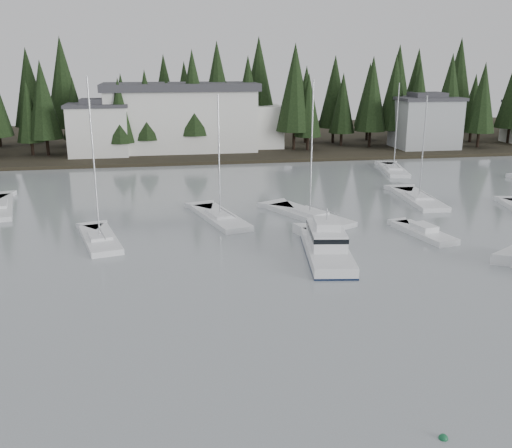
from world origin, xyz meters
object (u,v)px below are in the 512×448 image
Objects in this scene: sailboat_2 at (220,219)px; sailboat_7 at (419,201)px; cabin_cruiser_center at (326,248)px; house_east_a at (425,122)px; runabout_1 at (424,234)px; sailboat_0 at (100,241)px; house_west at (99,129)px; harbor_inn at (194,118)px; sailboat_1 at (310,217)px; sailboat_5 at (393,171)px.

sailboat_7 is (22.50, 3.99, -0.01)m from sailboat_2.
house_east_a is at bearing -24.03° from cabin_cruiser_center.
runabout_1 is (10.12, 3.86, -0.53)m from cabin_cruiser_center.
sailboat_0 is at bearing 72.09° from runabout_1.
house_east_a is 0.74× the size of sailboat_0.
harbor_inn is (15.04, 3.34, 1.12)m from house_west.
house_west is at bearing 50.35° from sailboat_7.
sailboat_1 is (8.60, -43.26, -5.71)m from harbor_inn.
sailboat_2 is at bearing 103.79° from sailboat_7.
sailboat_1 reaches higher than cabin_cruiser_center.
cabin_cruiser_center is at bearing -164.20° from sailboat_2.
sailboat_2 is 22.85m from sailboat_7.
sailboat_0 is at bearing 136.26° from sailboat_5.
sailboat_2 reaches higher than cabin_cruiser_center.
house_west is at bearing 77.35° from sailboat_5.
sailboat_1 is (-30.36, -38.92, -4.84)m from house_east_a.
runabout_1 is at bearing 160.60° from sailboat_7.
house_east_a is at bearing -62.65° from sailboat_0.
sailboat_5 reaches higher than cabin_cruiser_center.
sailboat_5 is at bearing -125.90° from house_east_a.
house_east_a is at bearing -37.56° from runabout_1.
sailboat_2 reaches higher than sailboat_7.
sailboat_2 is (10.91, 5.29, -0.03)m from sailboat_0.
sailboat_1 is at bearing 36.73° from runabout_1.
sailboat_0 is 1.14× the size of sailboat_2.
cabin_cruiser_center is 22.07m from sailboat_7.
cabin_cruiser_center is 13.95m from sailboat_2.
runabout_1 is (8.51, -7.39, 0.06)m from sailboat_1.
runabout_1 is at bearing -55.80° from house_west.
cabin_cruiser_center is 0.89× the size of sailboat_7.
sailboat_2 is (14.80, -39.24, -4.59)m from house_west.
sailboat_7 is at bearing -97.44° from sailboat_1.
house_east_a reaches higher than runabout_1.
harbor_inn is at bearing 15.79° from cabin_cruiser_center.
house_east_a is 51.42m from runabout_1.
sailboat_5 reaches higher than harbor_inn.
harbor_inn is 2.35× the size of sailboat_2.
sailboat_7 is at bearing 177.90° from sailboat_5.
cabin_cruiser_center is (22.03, -51.16, -3.99)m from house_west.
runabout_1 is (-9.19, -28.81, 0.07)m from sailboat_5.
sailboat_2 is 33.69m from sailboat_5.
sailboat_0 is at bearing 76.85° from sailboat_1.
sailboat_0 is at bearing -139.02° from house_east_a.
sailboat_1 is at bearing 0.32° from cabin_cruiser_center.
cabin_cruiser_center is 19.32m from sailboat_0.
harbor_inn is 4.07× the size of runabout_1.
sailboat_1 is at bearing -90.48° from sailboat_0.
sailboat_1 is 1.10× the size of sailboat_5.
cabin_cruiser_center is at bearing 160.86° from sailboat_5.
sailboat_2 is (-0.24, -42.58, -5.71)m from harbor_inn.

